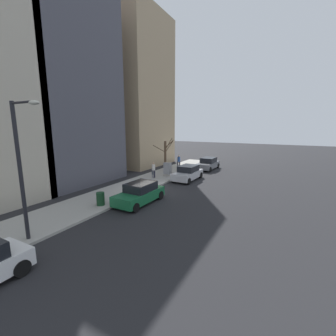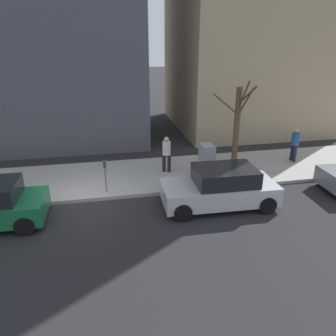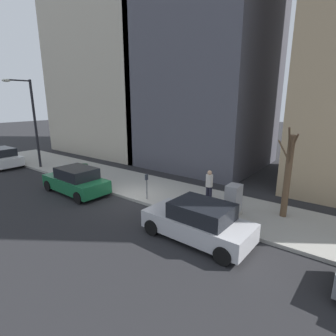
% 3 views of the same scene
% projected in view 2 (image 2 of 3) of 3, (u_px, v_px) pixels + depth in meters
% --- Properties ---
extents(ground_plane, '(120.00, 120.00, 0.00)m').
position_uv_depth(ground_plane, '(82.00, 203.00, 12.58)').
color(ground_plane, '#232326').
extents(sidewalk, '(4.00, 36.00, 0.15)m').
position_uv_depth(sidewalk, '(83.00, 180.00, 14.37)').
color(sidewalk, '#9E9B93').
rests_on(sidewalk, ground).
extents(parked_car_silver, '(2.02, 4.25, 1.52)m').
position_uv_depth(parked_car_silver, '(220.00, 188.00, 12.10)').
color(parked_car_silver, '#B7B7BC').
rests_on(parked_car_silver, ground).
extents(parking_meter, '(0.14, 0.10, 1.35)m').
position_uv_depth(parking_meter, '(105.00, 173.00, 12.80)').
color(parking_meter, slate).
rests_on(parking_meter, sidewalk).
extents(utility_box, '(0.83, 0.61, 1.43)m').
position_uv_depth(utility_box, '(207.00, 161.00, 14.43)').
color(utility_box, '#A8A399').
rests_on(utility_box, sidewalk).
extents(bare_tree, '(2.22, 1.28, 4.05)m').
position_uv_depth(bare_tree, '(237.00, 123.00, 15.45)').
color(bare_tree, brown).
rests_on(bare_tree, sidewalk).
extents(pedestrian_near_meter, '(0.40, 0.36, 1.66)m').
position_uv_depth(pedestrian_near_meter, '(295.00, 143.00, 16.06)').
color(pedestrian_near_meter, '#1E1E2D').
rests_on(pedestrian_near_meter, sidewalk).
extents(pedestrian_midblock, '(0.36, 0.38, 1.66)m').
position_uv_depth(pedestrian_midblock, '(167.00, 152.00, 14.75)').
color(pedestrian_midblock, '#1E1E2D').
rests_on(pedestrian_midblock, sidewalk).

